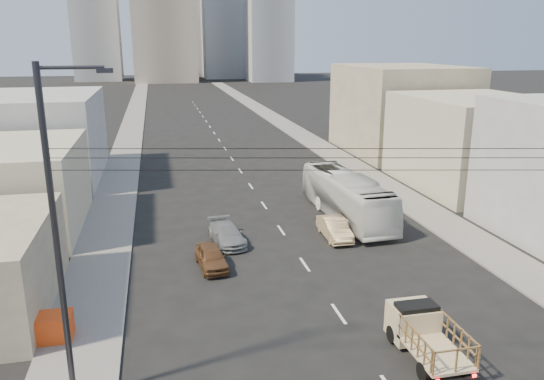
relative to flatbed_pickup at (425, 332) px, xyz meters
name	(u,v)px	position (x,y,z in m)	size (l,w,h in m)	color
sidewalk_left	(132,127)	(-14.04, 66.06, -1.03)	(3.50, 180.00, 0.12)	slate
sidewalk_right	(281,122)	(9.46, 66.06, -1.03)	(3.50, 180.00, 0.12)	slate
lane_dashes	(222,144)	(-2.29, 49.06, -1.09)	(0.15, 104.00, 0.01)	silver
flatbed_pickup	(425,332)	(0.00, 0.00, 0.00)	(1.95, 4.41, 1.90)	#C8B286
city_bus	(347,196)	(3.02, 17.69, 0.56)	(2.78, 11.87, 3.31)	silver
sedan_brown	(211,257)	(-7.66, 10.81, -0.46)	(1.50, 3.73, 1.27)	brown
sedan_tan	(335,228)	(0.83, 13.88, -0.42)	(1.43, 4.10, 1.35)	tan
sedan_grey	(227,234)	(-6.28, 14.43, -0.46)	(1.77, 4.35, 1.26)	gray
streetlamp_left	(59,233)	(-13.68, 0.06, 5.34)	(2.36, 0.25, 12.00)	#2D2D33
overhead_wires	(416,159)	(-2.29, -2.44, 7.87)	(23.01, 5.02, 0.72)	black
crate_stack	(50,327)	(-15.29, 4.40, -0.40)	(1.80, 1.20, 1.14)	#E34715
bldg_right_mid	(474,142)	(17.21, 24.06, 2.91)	(11.00, 14.00, 8.00)	#BEB599
bldg_right_far	(400,109)	(17.71, 40.06, 3.91)	(12.00, 16.00, 10.00)	gray
bldg_left_far	(32,137)	(-21.79, 35.06, 2.91)	(12.00, 16.00, 8.00)	#98989B
midrise_ne	(225,21)	(15.71, 181.06, 18.91)	(16.00, 16.00, 40.00)	gray
midrise_nw	(96,29)	(-28.29, 176.06, 15.91)	(15.00, 15.00, 34.00)	gray
midrise_back	(188,17)	(3.71, 196.06, 20.91)	(18.00, 18.00, 44.00)	#98989B
midrise_east	(269,38)	(27.71, 161.06, 12.91)	(14.00, 14.00, 28.00)	gray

